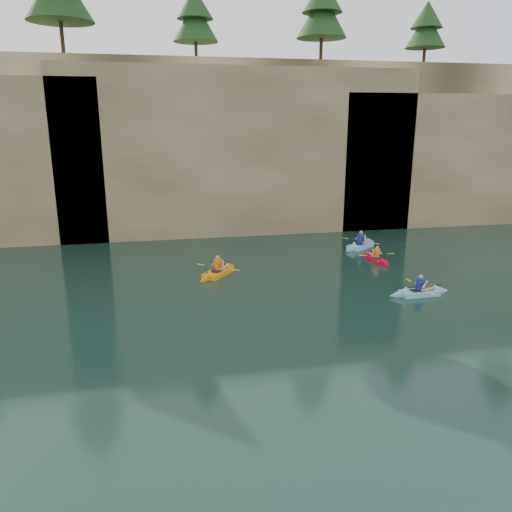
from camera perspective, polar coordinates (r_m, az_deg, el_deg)
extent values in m
plane|color=black|center=(14.21, 7.44, -17.60)|extent=(160.00, 160.00, 0.00)
cube|color=tan|center=(41.45, -6.27, 12.90)|extent=(70.00, 16.00, 12.00)
cube|color=tan|center=(34.42, -1.59, 12.00)|extent=(24.00, 2.40, 11.40)
cube|color=tan|center=(42.82, 26.24, 10.07)|extent=(26.00, 2.40, 9.84)
cube|color=black|center=(33.71, -11.45, 4.61)|extent=(3.50, 1.00, 3.20)
cube|color=black|center=(36.45, 11.19, 6.45)|extent=(5.00, 1.00, 4.50)
cube|color=orange|center=(25.57, -4.36, -1.89)|extent=(2.29, 2.53, 0.29)
cone|color=orange|center=(26.58, -2.96, -1.20)|extent=(1.19, 1.21, 0.78)
cone|color=orange|center=(24.59, -5.88, -2.64)|extent=(1.19, 1.21, 0.78)
cube|color=black|center=(25.42, -4.55, -1.73)|extent=(0.73, 0.73, 0.04)
cube|color=orange|center=(25.45, -4.38, -0.99)|extent=(0.40, 0.42, 0.52)
sphere|color=tan|center=(25.35, -4.40, -0.18)|extent=(0.22, 0.22, 0.22)
cylinder|color=black|center=(25.49, -4.38, -1.28)|extent=(1.50, 1.80, 0.04)
cube|color=yellow|center=(26.05, -6.34, -0.97)|extent=(0.37, 0.33, 0.02)
cube|color=yellow|center=(24.97, -2.32, -1.60)|extent=(0.37, 0.33, 0.02)
cube|color=#7FBDD4|center=(23.83, 18.19, -3.97)|extent=(2.37, 0.85, 0.27)
cone|color=#7FBDD4|center=(24.42, 20.38, -3.70)|extent=(0.85, 0.76, 0.72)
cone|color=#7FBDD4|center=(23.28, 15.88, -4.23)|extent=(0.85, 0.76, 0.72)
cube|color=black|center=(23.72, 17.90, -3.77)|extent=(0.57, 0.47, 0.04)
cube|color=navy|center=(23.71, 18.26, -3.09)|extent=(0.34, 0.23, 0.48)
sphere|color=tan|center=(23.61, 18.33, -2.29)|extent=(0.20, 0.20, 0.20)
cylinder|color=black|center=(23.74, 18.24, -3.34)|extent=(2.14, 0.12, 0.04)
cube|color=yellow|center=(24.53, 17.05, -2.66)|extent=(0.10, 0.42, 0.02)
cube|color=yellow|center=(22.98, 19.51, -4.08)|extent=(0.10, 0.42, 0.02)
cube|color=red|center=(28.85, 13.61, -0.33)|extent=(0.73, 2.28, 0.24)
cone|color=red|center=(29.78, 12.70, 0.21)|extent=(0.67, 0.82, 0.65)
cone|color=red|center=(27.94, 14.58, -0.90)|extent=(0.67, 0.82, 0.65)
cube|color=black|center=(28.70, 13.76, -0.24)|extent=(0.42, 0.56, 0.04)
cube|color=orange|center=(28.77, 13.66, 0.33)|extent=(0.20, 0.30, 0.44)
sphere|color=tan|center=(28.69, 13.69, 0.93)|extent=(0.18, 0.18, 0.18)
cylinder|color=black|center=(28.79, 13.64, 0.17)|extent=(0.08, 1.93, 0.04)
cube|color=yellow|center=(28.41, 12.08, 0.07)|extent=(0.42, 0.09, 0.02)
cube|color=yellow|center=(29.18, 15.17, 0.27)|extent=(0.42, 0.09, 0.02)
cube|color=#90BEF2|center=(31.65, 11.85, 1.20)|extent=(2.64, 2.28, 0.29)
cone|color=#90BEF2|center=(32.73, 12.93, 1.60)|extent=(1.24, 1.21, 0.80)
cone|color=#90BEF2|center=(30.59, 10.68, 0.77)|extent=(1.24, 1.21, 0.80)
cube|color=black|center=(31.50, 11.72, 1.36)|extent=(0.74, 0.73, 0.04)
cube|color=#1B2297|center=(31.56, 11.89, 1.96)|extent=(0.43, 0.41, 0.53)
sphere|color=tan|center=(31.47, 11.93, 2.64)|extent=(0.22, 0.22, 0.22)
cylinder|color=black|center=(31.59, 11.87, 1.71)|extent=(1.91, 1.46, 0.04)
cube|color=yellow|center=(32.11, 10.19, 2.01)|extent=(0.32, 0.38, 0.02)
cube|color=yellow|center=(31.10, 13.61, 1.39)|extent=(0.32, 0.38, 0.02)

